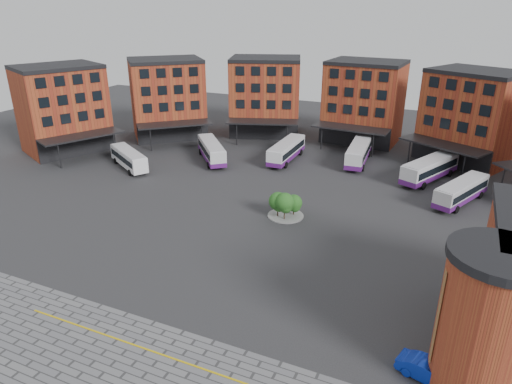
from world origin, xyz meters
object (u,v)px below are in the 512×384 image
at_px(tree_island, 285,204).
at_px(bus_f, 461,191).
at_px(bus_b, 211,151).
at_px(bus_e, 430,169).
at_px(bus_d, 359,152).
at_px(blue_car, 430,372).
at_px(bus_a, 129,158).
at_px(bus_c, 286,150).

height_order(tree_island, bus_f, tree_island).
relative_size(bus_b, bus_f, 0.95).
height_order(tree_island, bus_b, tree_island).
distance_m(bus_b, bus_e, 33.81).
height_order(tree_island, bus_d, tree_island).
relative_size(tree_island, bus_e, 0.37).
xyz_separation_m(bus_e, blue_car, (3.40, -40.39, -1.05)).
distance_m(bus_a, bus_e, 45.52).
bearing_deg(blue_car, tree_island, 58.33).
relative_size(bus_d, blue_car, 2.59).
bearing_deg(bus_f, bus_a, -148.38).
relative_size(bus_b, bus_e, 0.86).
bearing_deg(bus_d, blue_car, -75.54).
bearing_deg(bus_a, blue_car, -88.17).
height_order(bus_f, blue_car, bus_f).
bearing_deg(bus_c, bus_b, -155.68).
height_order(bus_a, blue_car, bus_a).
distance_m(tree_island, bus_a, 29.46).
bearing_deg(bus_e, tree_island, -101.50).
xyz_separation_m(bus_b, bus_f, (37.87, -1.88, -0.09)).
distance_m(bus_b, blue_car, 51.10).
relative_size(bus_a, bus_b, 0.97).
height_order(bus_b, bus_f, bus_b).
bearing_deg(bus_c, bus_d, 18.19).
height_order(bus_c, bus_f, bus_c).
height_order(bus_a, bus_d, bus_d).
relative_size(bus_b, bus_d, 0.87).
bearing_deg(blue_car, bus_d, 34.43).
distance_m(bus_c, bus_f, 27.53).
xyz_separation_m(bus_b, blue_car, (36.84, -35.40, -0.96)).
bearing_deg(bus_f, bus_e, 146.56).
xyz_separation_m(tree_island, bus_c, (-7.40, 20.33, -0.12)).
bearing_deg(bus_e, bus_c, -155.44).
xyz_separation_m(bus_d, blue_car, (14.56, -44.02, -1.02)).
height_order(bus_d, bus_f, bus_d).
bearing_deg(tree_island, bus_d, 81.29).
relative_size(bus_d, bus_f, 1.10).
relative_size(tree_island, bus_c, 0.39).
xyz_separation_m(tree_island, bus_a, (-28.66, 6.83, -0.12)).
distance_m(tree_island, bus_d, 24.21).
height_order(bus_a, bus_b, bus_b).
relative_size(bus_c, bus_d, 0.96).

